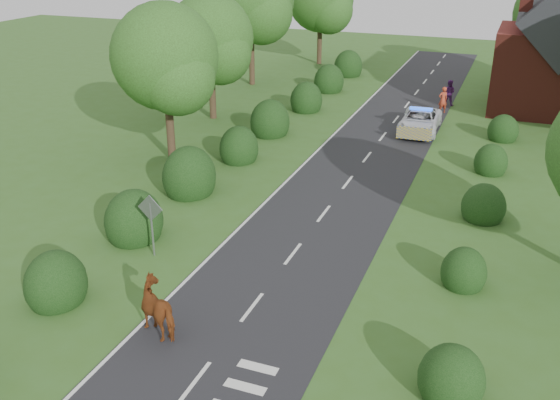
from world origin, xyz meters
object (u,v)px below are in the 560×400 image
at_px(road_sign, 151,217).
at_px(pedestrian_red, 443,100).
at_px(cow, 162,311).
at_px(pedestrian_purple, 449,93).
at_px(police_van, 420,121).

height_order(road_sign, pedestrian_red, road_sign).
distance_m(cow, pedestrian_red, 29.34).
relative_size(road_sign, cow, 1.24).
distance_m(pedestrian_red, pedestrian_purple, 2.25).
bearing_deg(pedestrian_purple, police_van, 90.72).
relative_size(road_sign, pedestrian_purple, 1.39).
height_order(cow, pedestrian_red, pedestrian_red).
height_order(road_sign, pedestrian_purple, road_sign).
relative_size(police_van, pedestrian_purple, 2.79).
xyz_separation_m(cow, pedestrian_red, (4.70, 28.96, 0.18)).
distance_m(road_sign, pedestrian_purple, 28.12).
height_order(police_van, pedestrian_red, pedestrian_red).
bearing_deg(pedestrian_purple, road_sign, 81.44).
xyz_separation_m(police_van, pedestrian_red, (0.72, 4.92, 0.22)).
height_order(cow, pedestrian_purple, pedestrian_purple).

